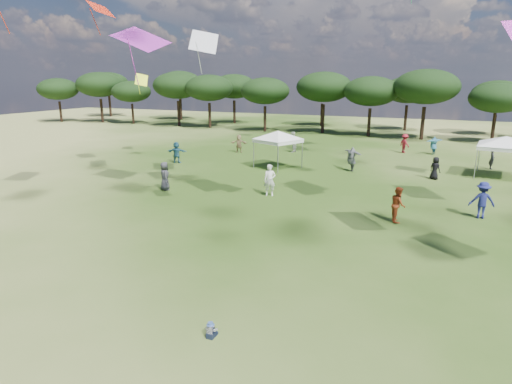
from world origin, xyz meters
TOP-DOWN VIEW (x-y plane):
  - tree_line at (2.39, 47.41)m, footprint 108.78×17.63m
  - tent_left at (-5.94, 23.42)m, footprint 5.09×5.09m
  - tent_right at (9.30, 26.62)m, footprint 6.67×6.67m
  - toddler at (0.15, 2.15)m, footprint 0.30×0.34m
  - festival_crowd at (-0.50, 24.59)m, footprint 29.45×21.97m

SIDE VIEW (x-z plane):
  - toddler at x=0.15m, z-range -0.02..0.43m
  - festival_crowd at x=-0.50m, z-range -0.08..1.80m
  - tent_left at x=-5.94m, z-range 1.13..4.24m
  - tent_right at x=9.30m, z-range 1.14..4.26m
  - tree_line at x=2.39m, z-range 1.54..9.31m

